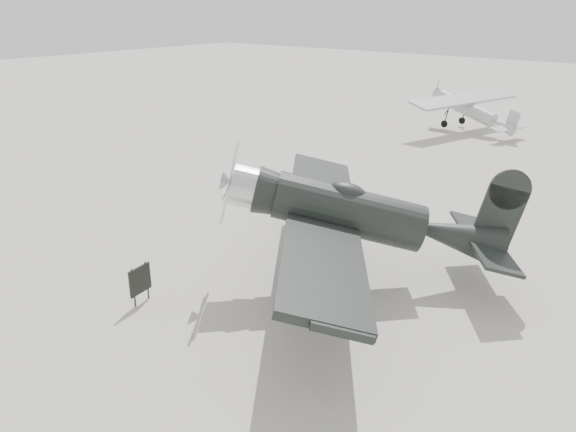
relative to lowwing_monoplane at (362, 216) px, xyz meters
The scene contains 4 objects.
ground 4.61m from the lowwing_monoplane, 162.98° to the right, with size 160.00×160.00×0.00m, color #A39F91.
lowwing_monoplane is the anchor object (origin of this frame).
highwing_monoplane 24.95m from the lowwing_monoplane, 104.01° to the left, with size 7.17×10.00×2.84m.
sign_board 7.22m from the lowwing_monoplane, 128.45° to the right, with size 0.19×0.87×1.25m.
Camera 1 is at (12.49, -13.42, 8.72)m, focal length 35.00 mm.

